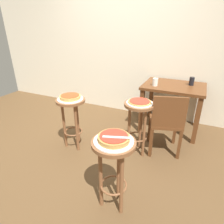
{
  "coord_description": "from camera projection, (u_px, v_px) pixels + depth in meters",
  "views": [
    {
      "loc": [
        1.33,
        -1.8,
        1.6
      ],
      "look_at": [
        0.45,
        0.11,
        0.65
      ],
      "focal_mm": 30.74,
      "sensor_mm": 36.0,
      "label": 1
    }
  ],
  "objects": [
    {
      "name": "ground_plane",
      "position": [
        79.0,
        152.0,
        2.66
      ],
      "size": [
        6.0,
        6.0,
        0.0
      ],
      "primitive_type": "plane",
      "color": "brown"
    },
    {
      "name": "back_wall",
      "position": [
        125.0,
        31.0,
        3.4
      ],
      "size": [
        6.0,
        0.1,
        3.0
      ],
      "primitive_type": "cube",
      "color": "beige",
      "rests_on": "ground_plane"
    },
    {
      "name": "stool_foreground",
      "position": [
        114.0,
        160.0,
        1.67
      ],
      "size": [
        0.38,
        0.38,
        0.72
      ],
      "color": "brown",
      "rests_on": "ground_plane"
    },
    {
      "name": "serving_plate_foreground",
      "position": [
        114.0,
        141.0,
        1.59
      ],
      "size": [
        0.34,
        0.34,
        0.01
      ],
      "primitive_type": "cylinder",
      "color": "white",
      "rests_on": "stool_foreground"
    },
    {
      "name": "pizza_foreground",
      "position": [
        114.0,
        138.0,
        1.58
      ],
      "size": [
        0.27,
        0.27,
        0.05
      ],
      "color": "#B78442",
      "rests_on": "serving_plate_foreground"
    },
    {
      "name": "stool_middle",
      "position": [
        72.0,
        113.0,
        2.57
      ],
      "size": [
        0.38,
        0.38,
        0.72
      ],
      "color": "brown",
      "rests_on": "ground_plane"
    },
    {
      "name": "serving_plate_middle",
      "position": [
        70.0,
        99.0,
        2.49
      ],
      "size": [
        0.33,
        0.33,
        0.01
      ],
      "primitive_type": "cylinder",
      "color": "white",
      "rests_on": "stool_middle"
    },
    {
      "name": "pizza_middle",
      "position": [
        70.0,
        97.0,
        2.48
      ],
      "size": [
        0.27,
        0.27,
        0.05
      ],
      "color": "tan",
      "rests_on": "serving_plate_middle"
    },
    {
      "name": "stool_leftside",
      "position": [
        139.0,
        117.0,
        2.45
      ],
      "size": [
        0.38,
        0.38,
        0.72
      ],
      "color": "brown",
      "rests_on": "ground_plane"
    },
    {
      "name": "serving_plate_leftside",
      "position": [
        140.0,
        103.0,
        2.36
      ],
      "size": [
        0.33,
        0.33,
        0.01
      ],
      "primitive_type": "cylinder",
      "color": "white",
      "rests_on": "stool_leftside"
    },
    {
      "name": "pizza_leftside",
      "position": [
        140.0,
        102.0,
        2.36
      ],
      "size": [
        0.29,
        0.29,
        0.02
      ],
      "color": "tan",
      "rests_on": "serving_plate_leftside"
    },
    {
      "name": "dining_table",
      "position": [
        173.0,
        93.0,
        3.0
      ],
      "size": [
        0.91,
        0.7,
        0.76
      ],
      "color": "#5B3319",
      "rests_on": "ground_plane"
    },
    {
      "name": "cup_near_edge",
      "position": [
        155.0,
        82.0,
        2.89
      ],
      "size": [
        0.08,
        0.08,
        0.12
      ],
      "primitive_type": "cylinder",
      "color": "silver",
      "rests_on": "dining_table"
    },
    {
      "name": "cup_far_edge",
      "position": [
        192.0,
        81.0,
        2.91
      ],
      "size": [
        0.07,
        0.07,
        0.13
      ],
      "primitive_type": "cylinder",
      "color": "black",
      "rests_on": "dining_table"
    },
    {
      "name": "wooden_chair",
      "position": [
        166.0,
        122.0,
        2.46
      ],
      "size": [
        0.5,
        0.5,
        0.85
      ],
      "color": "#5B3319",
      "rests_on": "ground_plane"
    },
    {
      "name": "pizza_server_knife",
      "position": [
        116.0,
        137.0,
        1.54
      ],
      "size": [
        0.22,
        0.09,
        0.01
      ],
      "primitive_type": "cube",
      "rotation": [
        0.0,
        0.0,
        0.33
      ],
      "color": "silver",
      "rests_on": "pizza_foreground"
    }
  ]
}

